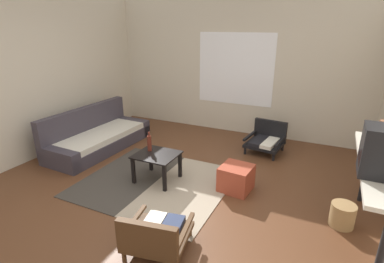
{
  "coord_description": "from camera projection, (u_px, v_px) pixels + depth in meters",
  "views": [
    {
      "loc": [
        1.82,
        -2.83,
        2.16
      ],
      "look_at": [
        0.11,
        0.77,
        0.73
      ],
      "focal_mm": 27.98,
      "sensor_mm": 36.0,
      "label": 1
    }
  ],
  "objects": [
    {
      "name": "armchair_by_window",
      "position": [
        266.0,
        139.0,
        5.34
      ],
      "size": [
        0.66,
        0.67,
        0.52
      ],
      "color": "black",
      "rests_on": "ground"
    },
    {
      "name": "side_wall_left",
      "position": [
        22.0,
        78.0,
        4.75
      ],
      "size": [
        0.12,
        6.6,
        2.7
      ],
      "primitive_type": "cube",
      "color": "beige",
      "rests_on": "ground"
    },
    {
      "name": "console_shelf",
      "position": [
        379.0,
        172.0,
        2.91
      ],
      "size": [
        0.38,
        1.79,
        0.91
      ],
      "color": "beige",
      "rests_on": "ground"
    },
    {
      "name": "ground_plane",
      "position": [
        159.0,
        201.0,
        3.87
      ],
      "size": [
        7.8,
        7.8,
        0.0
      ],
      "primitive_type": "plane",
      "color": "#56331E"
    },
    {
      "name": "area_rug",
      "position": [
        156.0,
        182.0,
        4.32
      ],
      "size": [
        2.03,
        1.83,
        0.01
      ],
      "color": "#38332D",
      "rests_on": "ground"
    },
    {
      "name": "clay_vase",
      "position": [
        380.0,
        138.0,
        3.13
      ],
      "size": [
        0.19,
        0.19,
        0.32
      ],
      "color": "brown",
      "rests_on": "console_shelf"
    },
    {
      "name": "glass_bottle",
      "position": [
        149.0,
        143.0,
        4.32
      ],
      "size": [
        0.06,
        0.06,
        0.29
      ],
      "color": "#5B2319",
      "rests_on": "coffee_table"
    },
    {
      "name": "ottoman_orange",
      "position": [
        236.0,
        178.0,
        4.09
      ],
      "size": [
        0.44,
        0.44,
        0.35
      ],
      "primitive_type": "cube",
      "rotation": [
        0.0,
        0.0,
        -0.09
      ],
      "color": "#993D28",
      "rests_on": "ground"
    },
    {
      "name": "wicker_basket",
      "position": [
        342.0,
        215.0,
        3.36
      ],
      "size": [
        0.27,
        0.27,
        0.27
      ],
      "primitive_type": "cylinder",
      "color": "#9E7A4C",
      "rests_on": "ground"
    },
    {
      "name": "coffee_table",
      "position": [
        157.0,
        159.0,
        4.28
      ],
      "size": [
        0.59,
        0.53,
        0.42
      ],
      "color": "black",
      "rests_on": "ground"
    },
    {
      "name": "armchair_striped_foreground",
      "position": [
        156.0,
        235.0,
        2.92
      ],
      "size": [
        0.69,
        0.7,
        0.49
      ],
      "color": "#472D19",
      "rests_on": "ground"
    },
    {
      "name": "couch",
      "position": [
        97.0,
        137.0,
        5.46
      ],
      "size": [
        0.86,
        2.02,
        0.74
      ],
      "color": "#38333D",
      "rests_on": "ground"
    },
    {
      "name": "far_wall_with_window",
      "position": [
        236.0,
        67.0,
        6.01
      ],
      "size": [
        5.6,
        0.13,
        2.7
      ],
      "color": "beige",
      "rests_on": "ground"
    }
  ]
}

